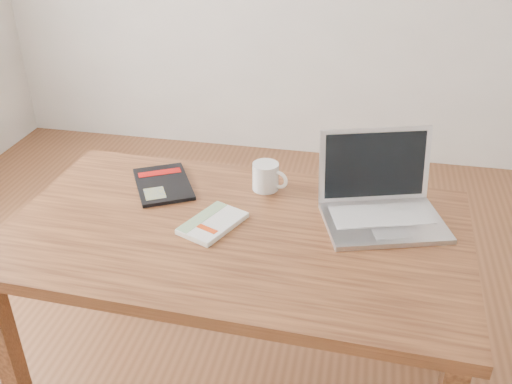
% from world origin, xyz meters
% --- Properties ---
extents(room, '(4.04, 4.04, 2.70)m').
position_xyz_m(room, '(-0.07, 0.00, 1.36)').
color(room, brown).
rests_on(room, ground).
extents(desk, '(1.44, 0.86, 0.75)m').
position_xyz_m(desk, '(0.07, -0.13, 0.66)').
color(desk, brown).
rests_on(desk, ground).
extents(white_guidebook, '(0.20, 0.24, 0.02)m').
position_xyz_m(white_guidebook, '(-0.01, -0.13, 0.76)').
color(white_guidebook, silver).
rests_on(white_guidebook, desk).
extents(black_guidebook, '(0.28, 0.32, 0.01)m').
position_xyz_m(black_guidebook, '(-0.24, 0.07, 0.76)').
color(black_guidebook, black).
rests_on(black_guidebook, desk).
extents(laptop, '(0.43, 0.39, 0.25)m').
position_xyz_m(laptop, '(0.49, 0.03, 0.80)').
color(laptop, silver).
rests_on(laptop, desk).
extents(coffee_mug, '(0.13, 0.09, 0.10)m').
position_xyz_m(coffee_mug, '(0.11, 0.13, 0.80)').
color(coffee_mug, white).
rests_on(coffee_mug, desk).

